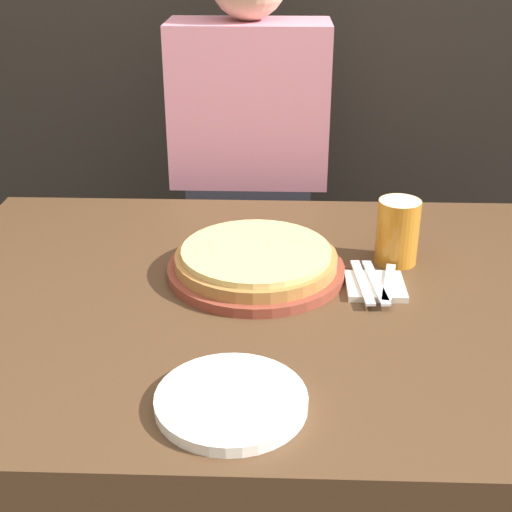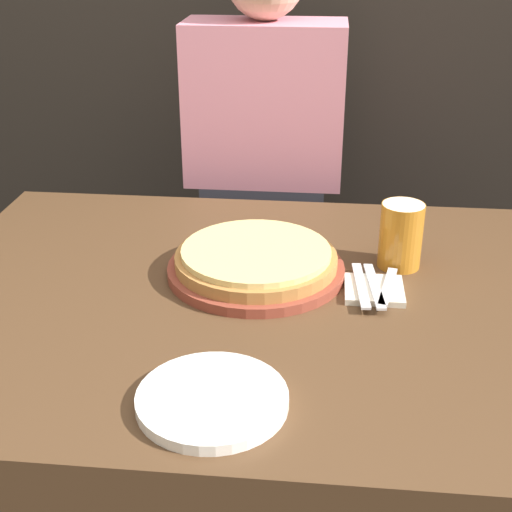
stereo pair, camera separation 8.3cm
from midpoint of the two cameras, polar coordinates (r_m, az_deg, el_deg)
The scene contains 9 objects.
dining_table at distance 1.56m, azimuth -0.50°, elevation -15.63°, with size 1.34×0.97×0.77m.
pizza_on_board at distance 1.40m, azimuth -1.71°, elevation -0.54°, with size 0.35×0.35×0.06m.
beer_glass at distance 1.45m, azimuth 9.67°, elevation 2.12°, with size 0.09×0.09×0.13m.
dinner_plate at distance 1.05m, azimuth -4.31°, elevation -11.53°, with size 0.22×0.22×0.02m.
napkin_stack at distance 1.37m, azimuth 7.80°, elevation -2.43°, with size 0.11×0.11×0.01m.
fork at distance 1.36m, azimuth 6.77°, elevation -2.10°, with size 0.03×0.18×0.00m.
dinner_knife at distance 1.36m, azimuth 7.82°, elevation -2.11°, with size 0.04×0.18×0.00m.
spoon at distance 1.36m, azimuth 8.87°, elevation -2.12°, with size 0.05×0.15×0.00m.
diner_person at distance 2.02m, azimuth -1.70°, elevation 3.91°, with size 0.42×0.20×1.37m.
Camera 1 is at (0.01, -1.17, 1.42)m, focal length 50.00 mm.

